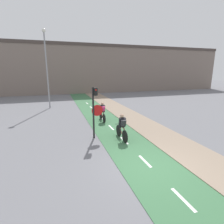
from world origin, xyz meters
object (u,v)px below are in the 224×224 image
Objects in this scene: cyclist_far at (102,112)px; cyclist_near at (122,128)px; street_lamp_far at (46,62)px; traffic_light_pole at (95,107)px.

cyclist_near is at bearing -88.60° from cyclist_far.
street_lamp_far is 12.34m from cyclist_near.
traffic_light_pole is 10.84m from street_lamp_far.
cyclist_near is 1.01× the size of cyclist_far.
street_lamp_far is 8.92m from cyclist_far.
street_lamp_far is at bearing 111.48° from cyclist_near.
cyclist_near is at bearing -68.52° from street_lamp_far.
street_lamp_far is (-2.84, 10.05, 2.91)m from traffic_light_pole.
street_lamp_far is at bearing 105.78° from traffic_light_pole.
cyclist_far is at bearing -58.33° from street_lamp_far.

